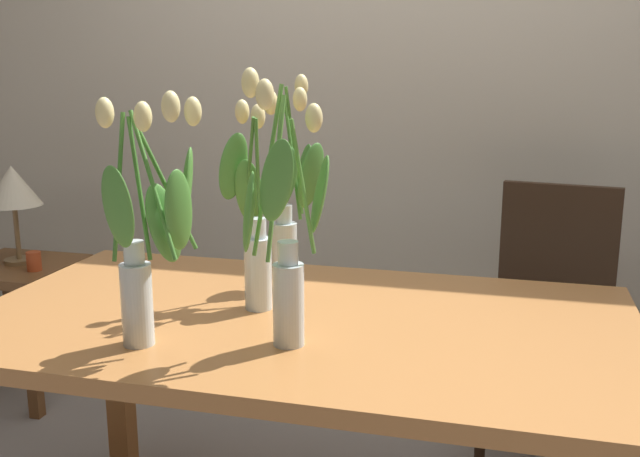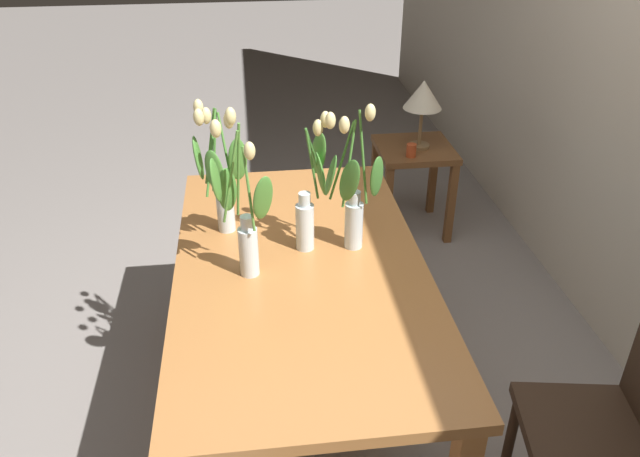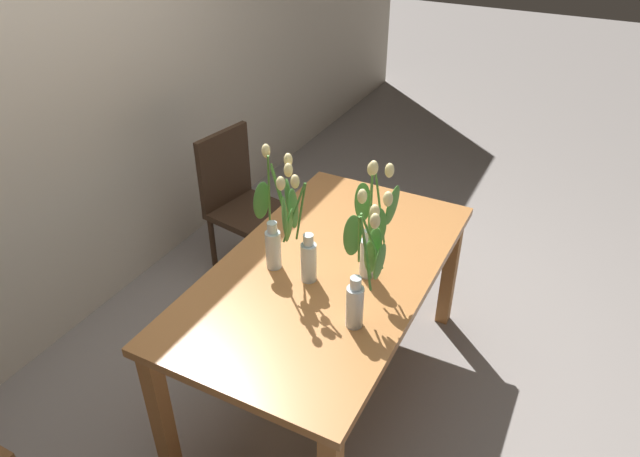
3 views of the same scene
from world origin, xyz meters
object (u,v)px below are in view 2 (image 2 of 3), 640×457
at_px(dining_table, 301,285).
at_px(dining_chair, 620,418).
at_px(table_lamp, 423,96).
at_px(tulip_vase_1, 243,220).
at_px(side_table, 413,165).
at_px(pillar_candle, 411,150).
at_px(tulip_vase_2, 220,182).
at_px(tulip_vase_3, 310,203).
at_px(tulip_vase_0, 353,200).

distance_m(dining_table, dining_chair, 1.12).
bearing_deg(table_lamp, dining_table, -30.16).
xyz_separation_m(tulip_vase_1, side_table, (-1.47, 1.01, -0.52)).
bearing_deg(dining_table, pillar_candle, 150.03).
bearing_deg(tulip_vase_2, table_lamp, 136.99).
bearing_deg(table_lamp, pillar_candle, -32.06).
relative_size(dining_table, tulip_vase_3, 3.14).
height_order(tulip_vase_0, side_table, tulip_vase_0).
xyz_separation_m(dining_chair, pillar_candle, (-1.94, -0.16, 0.06)).
xyz_separation_m(tulip_vase_3, pillar_candle, (-1.17, 0.70, -0.33)).
bearing_deg(side_table, table_lamp, 65.67).
relative_size(tulip_vase_3, dining_chair, 0.55).
height_order(dining_table, pillar_candle, dining_table).
bearing_deg(tulip_vase_0, side_table, 155.67).
xyz_separation_m(dining_chair, table_lamp, (-2.07, -0.08, 0.33)).
bearing_deg(pillar_candle, dining_table, -29.97).
bearing_deg(tulip_vase_2, tulip_vase_1, 15.83).
height_order(dining_table, side_table, dining_table).
bearing_deg(pillar_candle, table_lamp, 147.94).
height_order(tulip_vase_1, tulip_vase_2, tulip_vase_1).
height_order(dining_chair, side_table, dining_chair).
distance_m(dining_table, tulip_vase_1, 0.36).
relative_size(tulip_vase_0, tulip_vase_1, 0.97).
height_order(tulip_vase_2, tulip_vase_3, tulip_vase_2).
bearing_deg(tulip_vase_0, table_lamp, 154.83).
bearing_deg(dining_table, tulip_vase_2, -132.10).
distance_m(dining_table, tulip_vase_2, 0.49).
distance_m(dining_table, tulip_vase_3, 0.30).
height_order(dining_table, table_lamp, table_lamp).
bearing_deg(dining_chair, tulip_vase_1, -118.75).
xyz_separation_m(tulip_vase_0, pillar_candle, (-1.22, 0.55, -0.36)).
xyz_separation_m(tulip_vase_1, tulip_vase_3, (-0.16, 0.24, -0.04)).
bearing_deg(tulip_vase_3, pillar_candle, 149.03).
bearing_deg(tulip_vase_3, dining_chair, 48.41).
relative_size(tulip_vase_0, tulip_vase_3, 1.12).
distance_m(tulip_vase_1, pillar_candle, 1.67).
bearing_deg(dining_chair, side_table, -177.16).
bearing_deg(tulip_vase_3, tulip_vase_2, -109.73).
height_order(tulip_vase_1, table_lamp, tulip_vase_1).
relative_size(tulip_vase_0, side_table, 1.04).
height_order(tulip_vase_2, table_lamp, tulip_vase_2).
xyz_separation_m(dining_chair, side_table, (-2.08, -0.10, -0.09)).
bearing_deg(tulip_vase_1, dining_table, 98.42).
relative_size(tulip_vase_1, side_table, 1.07).
bearing_deg(dining_chair, dining_table, -124.88).
xyz_separation_m(tulip_vase_0, tulip_vase_3, (-0.05, -0.15, -0.03)).
height_order(tulip_vase_0, tulip_vase_2, tulip_vase_0).
relative_size(tulip_vase_0, tulip_vase_2, 1.05).
bearing_deg(tulip_vase_2, side_table, 137.73).
relative_size(dining_table, table_lamp, 4.02).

